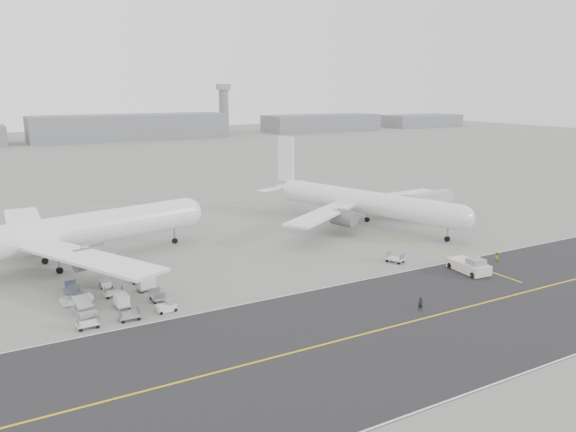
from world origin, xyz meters
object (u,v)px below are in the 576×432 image
airliner_b (361,201)px  ground_crew_a (421,304)px  ground_crew_b (496,257)px  jet_bridge (430,200)px  pushback_tug (469,266)px  control_tower (224,108)px  airliner_a (51,235)px

airliner_b → ground_crew_a: size_ratio=26.89×
ground_crew_a → ground_crew_b: (26.08, 10.03, -0.08)m
jet_bridge → ground_crew_b: 33.81m
pushback_tug → ground_crew_a: pushback_tug is taller
control_tower → pushback_tug: size_ratio=3.40×
jet_bridge → ground_crew_b: jet_bridge is taller
control_tower → jet_bridge: bearing=-102.1°
control_tower → airliner_a: size_ratio=0.56×
control_tower → jet_bridge: size_ratio=1.96×
airliner_b → control_tower: bearing=55.9°
control_tower → jet_bridge: 245.67m
pushback_tug → airliner_b: bearing=87.8°
pushback_tug → jet_bridge: 39.36m
airliner_a → airliner_b: (62.01, -0.04, -0.54)m
jet_bridge → ground_crew_a: jet_bridge is taller
airliner_b → pushback_tug: airliner_b is taller
airliner_b → pushback_tug: (-4.14, -34.84, -4.04)m
jet_bridge → ground_crew_a: bearing=-144.2°
control_tower → airliner_b: (-69.13, -237.69, -11.14)m
jet_bridge → ground_crew_a: (-39.63, -40.83, -3.21)m
jet_bridge → ground_crew_a: 56.99m
jet_bridge → ground_crew_b: bearing=-123.8°
airliner_b → ground_crew_b: 33.56m
pushback_tug → ground_crew_a: bearing=-150.7°
control_tower → airliner_a: (-131.13, -237.65, -10.60)m
control_tower → airliner_b: 247.79m
airliner_a → airliner_b: airliner_a is taller
airliner_a → ground_crew_b: (66.15, -33.07, -4.81)m
jet_bridge → ground_crew_a: size_ratio=8.61×
airliner_a → jet_bridge: (79.70, -2.27, -1.51)m
control_tower → pushback_tug: 282.62m
control_tower → ground_crew_b: control_tower is taller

